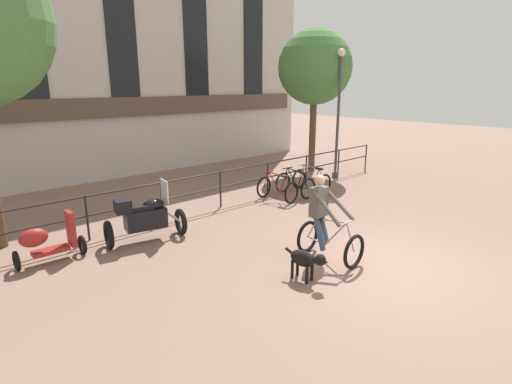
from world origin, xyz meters
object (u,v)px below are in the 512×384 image
(dog, at_px, (306,260))
(parked_motorcycle, at_px, (145,217))
(cyclist_with_bike, at_px, (325,222))
(street_lamp, at_px, (339,108))
(parked_bicycle_mid_right, at_px, (312,181))
(parked_bicycle_mid_left, at_px, (295,185))
(parked_bicycle_near_lamp, at_px, (277,189))
(parked_scooter, at_px, (47,241))

(dog, distance_m, parked_motorcycle, 3.83)
(cyclist_with_bike, distance_m, street_lamp, 7.63)
(dog, xyz_separation_m, parked_bicycle_mid_right, (4.90, 3.90, -0.05))
(parked_bicycle_mid_left, bearing_deg, dog, 43.57)
(parked_bicycle_near_lamp, xyz_separation_m, parked_bicycle_mid_right, (1.61, -0.00, 0.00))
(cyclist_with_bike, bearing_deg, parked_bicycle_mid_left, 46.40)
(parked_motorcycle, bearing_deg, dog, -150.43)
(parked_bicycle_mid_left, distance_m, parked_bicycle_mid_right, 0.80)
(parked_motorcycle, xyz_separation_m, street_lamp, (8.31, 0.94, 2.02))
(dog, relative_size, parked_scooter, 0.70)
(parked_motorcycle, relative_size, parked_bicycle_mid_right, 1.61)
(parked_scooter, bearing_deg, dog, -139.90)
(dog, xyz_separation_m, parked_bicycle_near_lamp, (3.30, 3.90, -0.05))
(street_lamp, bearing_deg, dog, -147.29)
(parked_motorcycle, xyz_separation_m, parked_scooter, (-1.94, 0.28, -0.10))
(parked_bicycle_near_lamp, distance_m, parked_scooter, 6.42)
(cyclist_with_bike, height_order, parked_bicycle_mid_left, cyclist_with_bike)
(cyclist_with_bike, bearing_deg, dog, -161.69)
(parked_motorcycle, distance_m, parked_scooter, 1.97)
(parked_bicycle_mid_left, distance_m, parked_scooter, 7.22)
(parked_motorcycle, relative_size, parked_bicycle_near_lamp, 1.55)
(parked_scooter, bearing_deg, cyclist_with_bike, -128.90)
(parked_motorcycle, height_order, street_lamp, street_lamp)
(parked_bicycle_mid_left, xyz_separation_m, parked_bicycle_mid_right, (0.80, 0.00, 0.00))
(parked_bicycle_mid_left, height_order, parked_bicycle_mid_right, same)
(parked_scooter, bearing_deg, parked_bicycle_near_lamp, -88.61)
(cyclist_with_bike, distance_m, parked_motorcycle, 3.93)
(dog, bearing_deg, cyclist_with_bike, 14.85)
(parked_bicycle_mid_right, bearing_deg, parked_motorcycle, 0.81)
(dog, relative_size, street_lamp, 0.20)
(street_lamp, bearing_deg, parked_bicycle_mid_right, -163.04)
(parked_bicycle_mid_right, xyz_separation_m, parked_scooter, (-8.03, 0.02, 0.10))
(dog, relative_size, parked_bicycle_near_lamp, 0.77)
(street_lamp, bearing_deg, parked_scooter, -176.33)
(parked_bicycle_near_lamp, distance_m, street_lamp, 4.48)
(parked_bicycle_mid_right, bearing_deg, cyclist_with_bike, 40.49)
(parked_bicycle_near_lamp, relative_size, street_lamp, 0.25)
(parked_scooter, bearing_deg, parked_motorcycle, -96.72)
(street_lamp, bearing_deg, parked_motorcycle, -173.54)
(parked_motorcycle, bearing_deg, cyclist_with_bike, -134.31)
(dog, distance_m, parked_scooter, 5.01)
(cyclist_with_bike, relative_size, parked_bicycle_mid_left, 1.53)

